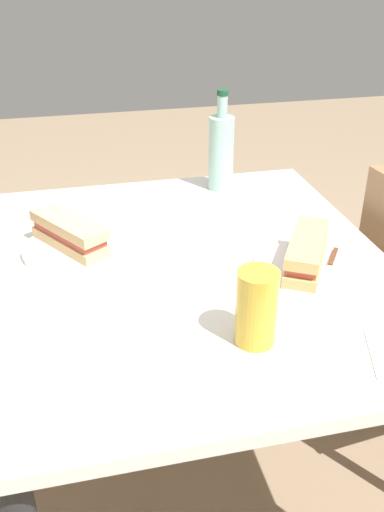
# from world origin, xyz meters

# --- Properties ---
(ground_plane) EXTENTS (8.00, 8.00, 0.00)m
(ground_plane) POSITION_xyz_m (0.00, 0.00, 0.00)
(ground_plane) COLOR #8C755B
(dining_table) EXTENTS (1.02, 0.89, 0.73)m
(dining_table) POSITION_xyz_m (0.00, 0.00, 0.62)
(dining_table) COLOR silver
(dining_table) RESTS_ON ground
(plate_near) EXTENTS (0.23, 0.23, 0.01)m
(plate_near) POSITION_xyz_m (-0.12, -0.26, 0.74)
(plate_near) COLOR white
(plate_near) RESTS_ON dining_table
(baguette_sandwich_near) EXTENTS (0.22, 0.18, 0.07)m
(baguette_sandwich_near) POSITION_xyz_m (-0.12, -0.26, 0.78)
(baguette_sandwich_near) COLOR #DBB77A
(baguette_sandwich_near) RESTS_ON plate_near
(knife_near) EXTENTS (0.16, 0.10, 0.01)m
(knife_near) POSITION_xyz_m (-0.16, -0.23, 0.75)
(knife_near) COLOR silver
(knife_near) RESTS_ON plate_near
(plate_far) EXTENTS (0.23, 0.23, 0.01)m
(plate_far) POSITION_xyz_m (0.09, 0.23, 0.74)
(plate_far) COLOR white
(plate_far) RESTS_ON dining_table
(baguette_sandwich_far) EXTENTS (0.22, 0.17, 0.07)m
(baguette_sandwich_far) POSITION_xyz_m (0.09, 0.23, 0.78)
(baguette_sandwich_far) COLOR tan
(baguette_sandwich_far) RESTS_ON plate_far
(knife_far) EXTENTS (0.15, 0.11, 0.01)m
(knife_far) POSITION_xyz_m (0.10, 0.29, 0.75)
(knife_far) COLOR silver
(knife_far) RESTS_ON plate_far
(water_bottle) EXTENTS (0.07, 0.07, 0.29)m
(water_bottle) POSITION_xyz_m (-0.41, 0.18, 0.84)
(water_bottle) COLOR #99C6B7
(water_bottle) RESTS_ON dining_table
(beer_glass) EXTENTS (0.08, 0.08, 0.15)m
(beer_glass) POSITION_xyz_m (0.30, 0.05, 0.80)
(beer_glass) COLOR gold
(beer_glass) RESTS_ON dining_table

